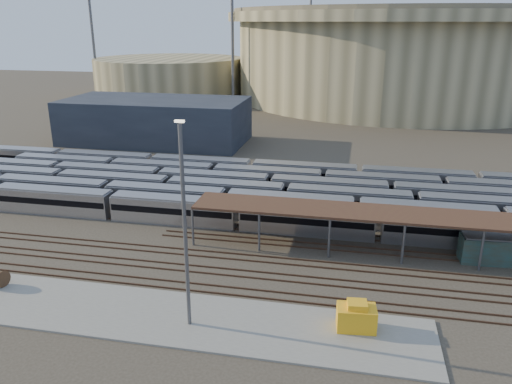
% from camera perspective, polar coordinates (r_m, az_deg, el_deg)
% --- Properties ---
extents(ground, '(420.00, 420.00, 0.00)m').
position_cam_1_polar(ground, '(61.56, -0.41, -7.21)').
color(ground, '#383026').
rests_on(ground, ground).
extents(apron, '(50.00, 9.00, 0.20)m').
position_cam_1_polar(apron, '(50.29, -9.86, -13.89)').
color(apron, gray).
rests_on(apron, ground).
extents(subway_trains, '(125.21, 23.90, 3.60)m').
position_cam_1_polar(subway_trains, '(77.96, 1.22, -0.02)').
color(subway_trains, silver).
rests_on(subway_trains, ground).
extents(inspection_shed, '(60.30, 6.00, 5.30)m').
position_cam_1_polar(inspection_shed, '(62.99, 20.39, -2.89)').
color(inspection_shed, '#56565B').
rests_on(inspection_shed, ground).
extents(empty_tracks, '(170.00, 9.62, 0.18)m').
position_cam_1_polar(empty_tracks, '(57.18, -1.47, -9.29)').
color(empty_tracks, '#4C3323').
rests_on(empty_tracks, ground).
extents(stadium, '(124.00, 124.00, 32.50)m').
position_cam_1_polar(stadium, '(194.79, 16.14, 15.11)').
color(stadium, tan).
rests_on(stadium, ground).
extents(secondary_arena, '(56.00, 56.00, 14.00)m').
position_cam_1_polar(secondary_arena, '(198.48, -9.82, 12.86)').
color(secondary_arena, tan).
rests_on(secondary_arena, ground).
extents(service_building, '(42.00, 20.00, 10.00)m').
position_cam_1_polar(service_building, '(120.61, -11.41, 8.01)').
color(service_building, '#1E232D').
rests_on(service_building, ground).
extents(floodlight_0, '(4.00, 1.00, 38.40)m').
position_cam_1_polar(floodlight_0, '(169.34, -2.70, 16.74)').
color(floodlight_0, '#56565B').
rests_on(floodlight_0, ground).
extents(floodlight_1, '(4.00, 1.00, 38.40)m').
position_cam_1_polar(floodlight_1, '(199.13, -18.13, 16.20)').
color(floodlight_1, '#56565B').
rests_on(floodlight_1, ground).
extents(floodlight_3, '(4.00, 1.00, 38.40)m').
position_cam_1_polar(floodlight_3, '(215.21, 6.15, 17.12)').
color(floodlight_3, '#56565B').
rests_on(floodlight_3, ground).
extents(yard_light_pole, '(0.80, 0.36, 19.30)m').
position_cam_1_polar(yard_light_pole, '(44.29, -8.13, -4.11)').
color(yard_light_pole, '#56565B').
rests_on(yard_light_pole, apron).
extents(yellow_equipment, '(3.76, 2.57, 2.22)m').
position_cam_1_polar(yellow_equipment, '(48.16, 11.39, -13.92)').
color(yellow_equipment, '#EFA816').
rests_on(yellow_equipment, apron).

